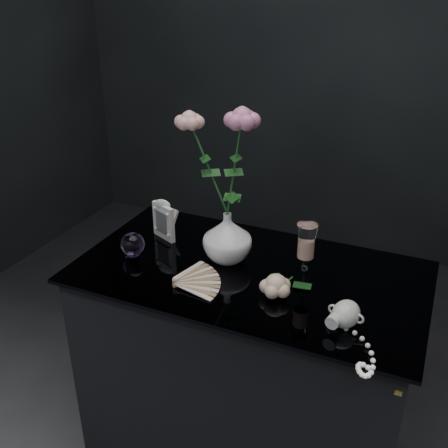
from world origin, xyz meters
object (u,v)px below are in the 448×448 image
at_px(loose_rose, 276,285).
at_px(pearl_jar, 346,313).
at_px(picture_frame, 163,219).
at_px(wine_glass, 305,255).
at_px(paperweight, 133,244).
at_px(vase, 227,237).

distance_m(loose_rose, pearl_jar, 0.21).
distance_m(picture_frame, pearl_jar, 0.71).
distance_m(wine_glass, picture_frame, 0.52).
bearing_deg(loose_rose, picture_frame, -179.75).
distance_m(picture_frame, loose_rose, 0.49).
distance_m(picture_frame, paperweight, 0.15).
bearing_deg(pearl_jar, vase, 167.49).
relative_size(vase, wine_glass, 0.83).
height_order(loose_rose, pearl_jar, pearl_jar).
height_order(vase, picture_frame, vase).
bearing_deg(loose_rose, paperweight, -162.65).
relative_size(vase, paperweight, 2.08).
bearing_deg(wine_glass, pearl_jar, -43.29).
bearing_deg(pearl_jar, loose_rose, 176.98).
bearing_deg(picture_frame, loose_rose, 2.54).
bearing_deg(wine_glass, paperweight, -174.44).
xyz_separation_m(picture_frame, loose_rose, (0.46, -0.18, -0.04)).
distance_m(wine_glass, loose_rose, 0.12).
height_order(vase, wine_glass, wine_glass).
height_order(wine_glass, loose_rose, wine_glass).
relative_size(vase, picture_frame, 1.12).
bearing_deg(paperweight, loose_rose, -4.22).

